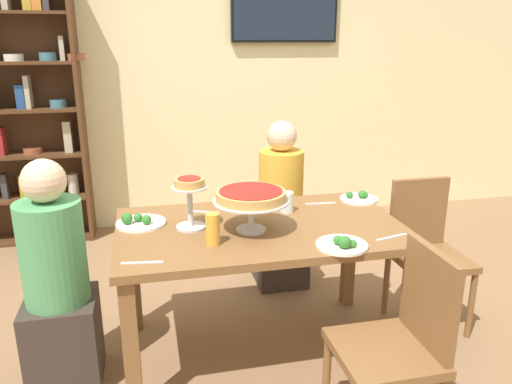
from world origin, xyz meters
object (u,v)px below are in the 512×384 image
water_glass_clear_near (287,202)px  salad_plate_near_diner (359,198)px  chair_head_east (425,246)px  cutlery_fork_near (142,263)px  beer_glass_amber_tall (213,229)px  television (285,7)px  diner_head_west (58,292)px  deep_dish_pizza_stand (251,198)px  dining_table (260,243)px  chair_near_right (401,338)px  diner_far_right (280,216)px  cutlery_knife_near (320,203)px  cutlery_fork_far (203,212)px  cutlery_spare_fork (392,237)px  personal_pizza_stand (190,193)px  salad_plate_spare (342,244)px  salad_plate_far_diner (139,222)px  cutlery_knife_far (269,204)px  bookshelf (9,106)px

water_glass_clear_near → salad_plate_near_diner: bearing=12.2°
chair_head_east → cutlery_fork_near: chair_head_east is taller
beer_glass_amber_tall → chair_head_east: bearing=12.7°
television → diner_head_west: bearing=-128.8°
diner_head_west → cutlery_fork_near: 0.57m
television → deep_dish_pizza_stand: television is taller
diner_head_west → dining_table: bearing=1.7°
dining_table → chair_near_right: (0.42, -0.74, -0.16)m
diner_far_right → cutlery_knife_near: size_ratio=6.39×
cutlery_fork_far → cutlery_spare_fork: same height
water_glass_clear_near → chair_near_right: bearing=-75.9°
personal_pizza_stand → cutlery_fork_far: 0.30m
chair_near_right → salad_plate_near_diner: size_ratio=3.90×
dining_table → beer_glass_amber_tall: beer_glass_amber_tall is taller
dining_table → cutlery_spare_fork: cutlery_spare_fork is taller
dining_table → salad_plate_spare: bearing=-49.7°
dining_table → cutlery_spare_fork: bearing=-27.1°
beer_glass_amber_tall → salad_plate_far_diner: bearing=134.8°
cutlery_fork_far → water_glass_clear_near: bearing=-170.6°
chair_head_east → cutlery_knife_near: bearing=-15.0°
cutlery_knife_near → cutlery_knife_far: (-0.29, 0.06, 0.00)m
diner_far_right → chair_near_right: bearing=3.7°
deep_dish_pizza_stand → diner_head_west: bearing=178.1°
diner_far_right → personal_pizza_stand: diner_far_right is taller
salad_plate_spare → cutlery_spare_fork: size_ratio=1.34×
television → beer_glass_amber_tall: 2.73m
cutlery_fork_near → chair_head_east: bearing=22.7°
deep_dish_pizza_stand → cutlery_spare_fork: (0.64, -0.24, -0.17)m
personal_pizza_stand → salad_plate_far_diner: personal_pizza_stand is taller
deep_dish_pizza_stand → salad_plate_spare: (0.37, -0.30, -0.16)m
salad_plate_far_diner → diner_far_right: bearing=33.8°
chair_near_right → water_glass_clear_near: 0.99m
television → beer_glass_amber_tall: television is taller
diner_far_right → cutlery_knife_near: 0.57m
salad_plate_near_diner → cutlery_fork_far: size_ratio=1.24×
chair_near_right → salad_plate_spare: (-0.12, 0.38, 0.27)m
salad_plate_near_diner → beer_glass_amber_tall: (-0.94, -0.47, 0.06)m
chair_head_east → cutlery_fork_far: chair_head_east is taller
chair_near_right → television: bearing=-5.8°
cutlery_spare_fork → personal_pizza_stand: bearing=145.6°
television → cutlery_fork_near: 3.00m
deep_dish_pizza_stand → cutlery_fork_near: size_ratio=2.10×
cutlery_knife_near → water_glass_clear_near: bearing=26.1°
diner_head_west → cutlery_knife_far: (1.14, 0.35, 0.25)m
beer_glass_amber_tall → water_glass_clear_near: beer_glass_amber_tall is taller
bookshelf → cutlery_fork_far: bearing=-52.6°
diner_head_west → cutlery_knife_near: bearing=11.6°
diner_far_right → personal_pizza_stand: (-0.67, -0.72, 0.43)m
television → deep_dish_pizza_stand: size_ratio=2.52×
diner_far_right → cutlery_knife_far: 0.55m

